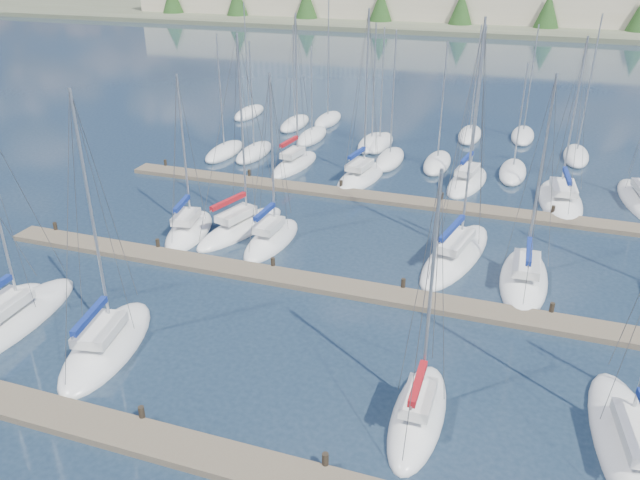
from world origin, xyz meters
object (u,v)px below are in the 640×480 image
(sailboat_j, at_px, (272,240))
(sailboat_f, at_px, (631,448))
(sailboat_h, at_px, (189,231))
(sailboat_l, at_px, (524,279))
(sailboat_k, at_px, (456,254))
(sailboat_q, at_px, (560,200))
(sailboat_c, at_px, (107,345))
(sailboat_p, at_px, (467,182))
(sailboat_b, at_px, (11,322))
(sailboat_n, at_px, (295,164))
(sailboat_o, at_px, (361,177))
(sailboat_d, at_px, (418,415))
(sailboat_i, at_px, (241,228))

(sailboat_j, distance_m, sailboat_f, 24.29)
(sailboat_h, distance_m, sailboat_l, 21.97)
(sailboat_l, bearing_deg, sailboat_k, 155.75)
(sailboat_q, relative_size, sailboat_c, 0.96)
(sailboat_f, xyz_separation_m, sailboat_k, (-8.81, 14.52, 0.01))
(sailboat_p, xyz_separation_m, sailboat_l, (5.12, -15.32, -0.01))
(sailboat_j, height_order, sailboat_q, sailboat_q)
(sailboat_f, relative_size, sailboat_b, 1.05)
(sailboat_p, bearing_deg, sailboat_q, -4.54)
(sailboat_b, height_order, sailboat_k, sailboat_k)
(sailboat_q, distance_m, sailboat_c, 34.44)
(sailboat_j, distance_m, sailboat_l, 16.08)
(sailboat_j, height_order, sailboat_h, sailboat_j)
(sailboat_k, bearing_deg, sailboat_j, -160.13)
(sailboat_n, bearing_deg, sailboat_j, -68.27)
(sailboat_b, distance_m, sailboat_h, 13.30)
(sailboat_f, relative_size, sailboat_h, 1.19)
(sailboat_q, relative_size, sailboat_k, 0.85)
(sailboat_o, relative_size, sailboat_d, 1.22)
(sailboat_q, xyz_separation_m, sailboat_k, (-6.32, -11.79, 0.02))
(sailboat_f, relative_size, sailboat_o, 0.96)
(sailboat_j, relative_size, sailboat_l, 0.92)
(sailboat_f, distance_m, sailboat_o, 32.01)
(sailboat_f, bearing_deg, sailboat_b, 173.53)
(sailboat_j, xyz_separation_m, sailboat_n, (-3.99, 14.70, 0.01))
(sailboat_p, xyz_separation_m, sailboat_o, (-8.57, -1.71, 0.00))
(sailboat_q, bearing_deg, sailboat_f, -90.01)
(sailboat_q, height_order, sailboat_k, sailboat_k)
(sailboat_h, xyz_separation_m, sailboat_c, (2.84, -13.05, -0.00))
(sailboat_n, distance_m, sailboat_l, 24.93)
(sailboat_h, distance_m, sailboat_k, 17.89)
(sailboat_c, bearing_deg, sailboat_f, -8.45)
(sailboat_l, bearing_deg, sailboat_c, -145.39)
(sailboat_i, relative_size, sailboat_l, 1.09)
(sailboat_n, relative_size, sailboat_q, 1.05)
(sailboat_o, distance_m, sailboat_l, 19.30)
(sailboat_q, bearing_deg, sailboat_n, 171.61)
(sailboat_o, bearing_deg, sailboat_i, -104.03)
(sailboat_o, distance_m, sailboat_h, 16.31)
(sailboat_d, xyz_separation_m, sailboat_q, (5.79, 27.14, -0.02))
(sailboat_o, height_order, sailboat_h, sailboat_o)
(sailboat_h, bearing_deg, sailboat_l, -9.52)
(sailboat_f, height_order, sailboat_q, sailboat_f)
(sailboat_f, height_order, sailboat_k, sailboat_k)
(sailboat_q, xyz_separation_m, sailboat_c, (-21.21, -27.13, 0.01))
(sailboat_j, bearing_deg, sailboat_h, -172.57)
(sailboat_b, height_order, sailboat_q, sailboat_b)
(sailboat_j, distance_m, sailboat_h, 5.91)
(sailboat_b, relative_size, sailboat_h, 1.14)
(sailboat_n, bearing_deg, sailboat_l, -29.84)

